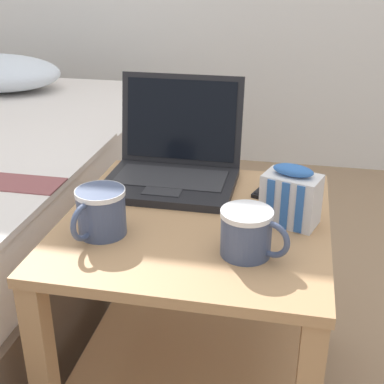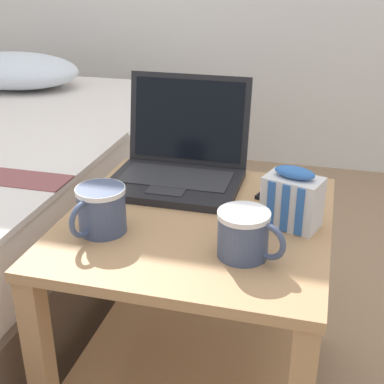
% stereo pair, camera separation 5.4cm
% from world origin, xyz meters
% --- Properties ---
extents(bedside_table, '(0.56, 0.58, 0.48)m').
position_xyz_m(bedside_table, '(0.00, 0.00, 0.31)').
color(bedside_table, tan).
rests_on(bedside_table, ground_plane).
extents(laptop, '(0.31, 0.28, 0.24)m').
position_xyz_m(laptop, '(-0.09, 0.19, 0.53)').
color(laptop, black).
rests_on(laptop, bedside_table).
extents(mug_front_left, '(0.13, 0.10, 0.09)m').
position_xyz_m(mug_front_left, '(0.12, -0.13, 0.53)').
color(mug_front_left, '#3F4C6B').
rests_on(mug_front_left, bedside_table).
extents(mug_front_right, '(0.10, 0.14, 0.10)m').
position_xyz_m(mug_front_right, '(-0.17, -0.11, 0.53)').
color(mug_front_right, '#3F4C6B').
rests_on(mug_front_right, bedside_table).
extents(snack_bag, '(0.13, 0.10, 0.13)m').
position_xyz_m(snack_bag, '(0.19, 0.02, 0.54)').
color(snack_bag, silver).
rests_on(snack_bag, bedside_table).
extents(cell_phone, '(0.11, 0.16, 0.01)m').
position_xyz_m(cell_phone, '(0.16, 0.18, 0.48)').
color(cell_phone, black).
rests_on(cell_phone, bedside_table).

